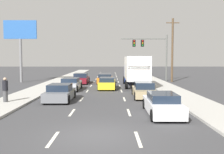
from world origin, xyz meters
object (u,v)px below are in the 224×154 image
object	(u,v)px
car_gray	(60,93)
car_white	(162,104)
roadside_billboard	(20,38)
car_maroon	(81,79)
car_tan	(144,90)
box_truck	(136,69)
car_silver	(71,84)
traffic_signal_mast	(148,47)
car_yellow	(107,83)
car_orange	(105,79)
utility_pole_mid	(172,49)
pedestrian_near_corner	(5,90)

from	to	relation	value
car_gray	car_white	world-z (taller)	car_gray
car_gray	roadside_billboard	xyz separation A→B (m)	(-8.36, 15.38, 5.49)
car_maroon	car_tan	xyz separation A→B (m)	(6.65, -11.86, -0.03)
box_truck	car_tan	distance (m)	7.98
roadside_billboard	box_truck	bearing A→B (deg)	-20.80
car_silver	traffic_signal_mast	distance (m)	14.66
car_yellow	traffic_signal_mast	size ratio (longest dim) A/B	0.68
car_gray	car_maroon	bearing A→B (deg)	89.94
car_tan	car_yellow	bearing A→B (deg)	118.26
car_maroon	car_orange	xyz separation A→B (m)	(3.15, 0.15, -0.03)
car_orange	utility_pole_mid	distance (m)	10.20
traffic_signal_mast	car_orange	bearing A→B (deg)	-151.93
car_yellow	box_truck	size ratio (longest dim) A/B	0.51
utility_pole_mid	roadside_billboard	world-z (taller)	utility_pole_mid
pedestrian_near_corner	car_gray	bearing A→B (deg)	20.73
car_yellow	car_tan	world-z (taller)	car_tan
car_silver	roadside_billboard	bearing A→B (deg)	132.95
car_tan	traffic_signal_mast	distance (m)	16.03
traffic_signal_mast	roadside_billboard	distance (m)	17.69
car_maroon	traffic_signal_mast	bearing A→B (deg)	20.16
car_maroon	roadside_billboard	distance (m)	10.15
car_silver	pedestrian_near_corner	bearing A→B (deg)	-112.86
car_gray	traffic_signal_mast	xyz separation A→B (m)	(9.21, 17.01, 4.28)
box_truck	car_tan	xyz separation A→B (m)	(-0.10, -7.86, -1.41)
car_tan	car_white	world-z (taller)	car_tan
car_gray	car_orange	bearing A→B (deg)	77.08
car_maroon	traffic_signal_mast	size ratio (longest dim) A/B	0.67
pedestrian_near_corner	car_silver	bearing A→B (deg)	67.14
box_truck	utility_pole_mid	xyz separation A→B (m)	(5.63, 5.98, 2.50)
car_silver	car_tan	world-z (taller)	car_tan
car_maroon	car_yellow	world-z (taller)	car_maroon
car_orange	roadside_billboard	size ratio (longest dim) A/B	0.53
car_white	traffic_signal_mast	size ratio (longest dim) A/B	0.68
car_orange	car_yellow	bearing A→B (deg)	-86.69
traffic_signal_mast	car_silver	bearing A→B (deg)	-132.32
traffic_signal_mast	pedestrian_near_corner	distance (m)	22.73
car_gray	utility_pole_mid	xyz separation A→B (m)	(12.40, 15.61, 3.91)
car_gray	car_tan	world-z (taller)	car_gray
utility_pole_mid	car_white	bearing A→B (deg)	-105.16
car_gray	roadside_billboard	size ratio (longest dim) A/B	0.49
car_orange	car_yellow	world-z (taller)	car_orange
car_white	utility_pole_mid	size ratio (longest dim) A/B	0.52
traffic_signal_mast	pedestrian_near_corner	world-z (taller)	traffic_signal_mast
car_gray	utility_pole_mid	bearing A→B (deg)	51.55
traffic_signal_mast	roadside_billboard	world-z (taller)	roadside_billboard
car_gray	utility_pole_mid	world-z (taller)	utility_pole_mid
car_maroon	traffic_signal_mast	xyz separation A→B (m)	(9.20, 3.38, 4.26)
traffic_signal_mast	pedestrian_near_corner	bearing A→B (deg)	-124.90
car_gray	car_orange	size ratio (longest dim) A/B	0.93
car_yellow	car_white	size ratio (longest dim) A/B	1.00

